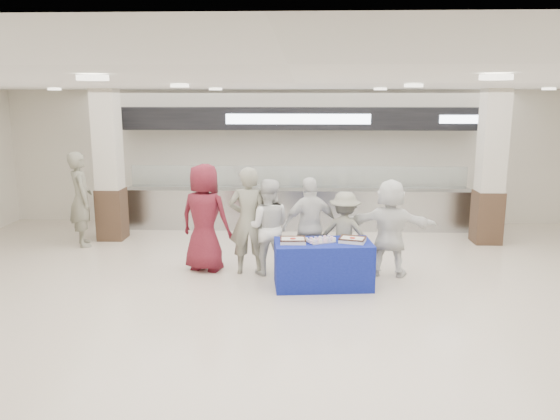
{
  "coord_description": "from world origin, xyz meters",
  "views": [
    {
      "loc": [
        0.08,
        -7.16,
        3.03
      ],
      "look_at": [
        -0.26,
        1.6,
        1.21
      ],
      "focal_mm": 35.0,
      "sensor_mm": 36.0,
      "label": 1
    }
  ],
  "objects_px": {
    "civilian_white": "(390,227)",
    "soldier_bg": "(81,199)",
    "civilian_maroon": "(205,218)",
    "cupcake_tray": "(320,240)",
    "sheet_cake_left": "(293,240)",
    "soldier_b": "(345,234)",
    "sheet_cake_right": "(352,239)",
    "chef_short": "(310,226)",
    "display_table": "(323,264)",
    "chef_tall": "(268,227)",
    "soldier_a": "(248,221)"
  },
  "relations": [
    {
      "from": "cupcake_tray",
      "to": "chef_short",
      "type": "distance_m",
      "value": 0.66
    },
    {
      "from": "soldier_a",
      "to": "soldier_bg",
      "type": "distance_m",
      "value": 3.99
    },
    {
      "from": "chef_short",
      "to": "civilian_maroon",
      "type": "bearing_deg",
      "value": -22.58
    },
    {
      "from": "civilian_maroon",
      "to": "sheet_cake_left",
      "type": "bearing_deg",
      "value": 169.28
    },
    {
      "from": "display_table",
      "to": "civilian_maroon",
      "type": "height_order",
      "value": "civilian_maroon"
    },
    {
      "from": "sheet_cake_left",
      "to": "civilian_white",
      "type": "height_order",
      "value": "civilian_white"
    },
    {
      "from": "sheet_cake_left",
      "to": "chef_tall",
      "type": "relative_size",
      "value": 0.25
    },
    {
      "from": "sheet_cake_left",
      "to": "soldier_bg",
      "type": "distance_m",
      "value": 5.01
    },
    {
      "from": "sheet_cake_left",
      "to": "civilian_white",
      "type": "xyz_separation_m",
      "value": [
        1.65,
        0.71,
        0.05
      ]
    },
    {
      "from": "civilian_white",
      "to": "soldier_bg",
      "type": "xyz_separation_m",
      "value": [
        -6.03,
        1.7,
        0.13
      ]
    },
    {
      "from": "display_table",
      "to": "civilian_white",
      "type": "distance_m",
      "value": 1.4
    },
    {
      "from": "chef_short",
      "to": "soldier_bg",
      "type": "relative_size",
      "value": 0.87
    },
    {
      "from": "cupcake_tray",
      "to": "chef_short",
      "type": "xyz_separation_m",
      "value": [
        -0.15,
        0.64,
        0.07
      ]
    },
    {
      "from": "soldier_a",
      "to": "chef_short",
      "type": "height_order",
      "value": "soldier_a"
    },
    {
      "from": "chef_tall",
      "to": "sheet_cake_right",
      "type": "bearing_deg",
      "value": 155.72
    },
    {
      "from": "sheet_cake_right",
      "to": "soldier_a",
      "type": "bearing_deg",
      "value": 159.93
    },
    {
      "from": "cupcake_tray",
      "to": "soldier_bg",
      "type": "distance_m",
      "value": 5.37
    },
    {
      "from": "sheet_cake_right",
      "to": "chef_short",
      "type": "height_order",
      "value": "chef_short"
    },
    {
      "from": "soldier_a",
      "to": "soldier_b",
      "type": "xyz_separation_m",
      "value": [
        1.65,
        0.0,
        -0.21
      ]
    },
    {
      "from": "civilian_white",
      "to": "civilian_maroon",
      "type": "bearing_deg",
      "value": 7.92
    },
    {
      "from": "display_table",
      "to": "soldier_b",
      "type": "distance_m",
      "value": 0.83
    },
    {
      "from": "civilian_white",
      "to": "chef_short",
      "type": "bearing_deg",
      "value": 10.75
    },
    {
      "from": "chef_tall",
      "to": "chef_short",
      "type": "relative_size",
      "value": 0.98
    },
    {
      "from": "soldier_a",
      "to": "civilian_maroon",
      "type": "bearing_deg",
      "value": -13.78
    },
    {
      "from": "sheet_cake_left",
      "to": "civilian_maroon",
      "type": "distance_m",
      "value": 1.79
    },
    {
      "from": "display_table",
      "to": "civilian_maroon",
      "type": "bearing_deg",
      "value": 153.15
    },
    {
      "from": "chef_tall",
      "to": "civilian_white",
      "type": "bearing_deg",
      "value": 180.0
    },
    {
      "from": "display_table",
      "to": "civilian_white",
      "type": "relative_size",
      "value": 0.92
    },
    {
      "from": "display_table",
      "to": "soldier_bg",
      "type": "xyz_separation_m",
      "value": [
        -4.87,
        2.34,
        0.6
      ]
    },
    {
      "from": "chef_tall",
      "to": "civilian_white",
      "type": "distance_m",
      "value": 2.09
    },
    {
      "from": "sheet_cake_left",
      "to": "sheet_cake_right",
      "type": "xyz_separation_m",
      "value": [
        0.95,
        0.08,
        -0.0
      ]
    },
    {
      "from": "soldier_bg",
      "to": "display_table",
      "type": "bearing_deg",
      "value": -144.97
    },
    {
      "from": "sheet_cake_right",
      "to": "civilian_white",
      "type": "bearing_deg",
      "value": 42.39
    },
    {
      "from": "civilian_maroon",
      "to": "soldier_a",
      "type": "height_order",
      "value": "civilian_maroon"
    },
    {
      "from": "display_table",
      "to": "soldier_b",
      "type": "height_order",
      "value": "soldier_b"
    },
    {
      "from": "cupcake_tray",
      "to": "soldier_b",
      "type": "height_order",
      "value": "soldier_b"
    },
    {
      "from": "chef_tall",
      "to": "civilian_white",
      "type": "height_order",
      "value": "civilian_white"
    },
    {
      "from": "display_table",
      "to": "civilian_maroon",
      "type": "xyz_separation_m",
      "value": [
        -2.05,
        0.8,
        0.58
      ]
    },
    {
      "from": "display_table",
      "to": "sheet_cake_right",
      "type": "distance_m",
      "value": 0.63
    },
    {
      "from": "display_table",
      "to": "sheet_cake_right",
      "type": "bearing_deg",
      "value": -4.55
    },
    {
      "from": "sheet_cake_right",
      "to": "chef_short",
      "type": "xyz_separation_m",
      "value": [
        -0.66,
        0.63,
        0.06
      ]
    },
    {
      "from": "civilian_maroon",
      "to": "soldier_b",
      "type": "distance_m",
      "value": 2.45
    },
    {
      "from": "sheet_cake_right",
      "to": "cupcake_tray",
      "type": "height_order",
      "value": "sheet_cake_right"
    },
    {
      "from": "sheet_cake_left",
      "to": "chef_short",
      "type": "height_order",
      "value": "chef_short"
    },
    {
      "from": "civilian_maroon",
      "to": "chef_tall",
      "type": "distance_m",
      "value": 1.13
    },
    {
      "from": "soldier_bg",
      "to": "civilian_white",
      "type": "bearing_deg",
      "value": -135.07
    },
    {
      "from": "chef_short",
      "to": "civilian_white",
      "type": "xyz_separation_m",
      "value": [
        1.35,
        0.0,
        -0.01
      ]
    },
    {
      "from": "civilian_maroon",
      "to": "chef_tall",
      "type": "relative_size",
      "value": 1.14
    },
    {
      "from": "cupcake_tray",
      "to": "sheet_cake_left",
      "type": "bearing_deg",
      "value": -170.93
    },
    {
      "from": "soldier_b",
      "to": "sheet_cake_left",
      "type": "bearing_deg",
      "value": 53.03
    }
  ]
}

